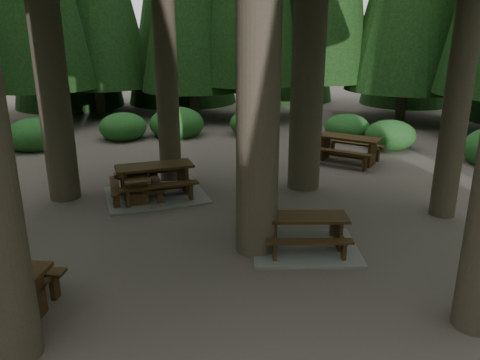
{
  "coord_description": "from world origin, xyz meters",
  "views": [
    {
      "loc": [
        0.21,
        -8.6,
        4.38
      ],
      "look_at": [
        0.5,
        1.49,
        1.1
      ],
      "focal_mm": 35.0,
      "sensor_mm": 36.0,
      "label": 1
    }
  ],
  "objects_px": {
    "picnic_table_c": "(155,185)",
    "picnic_table_a": "(305,238)",
    "picnic_table_b": "(136,182)",
    "picnic_table_d": "(348,145)"
  },
  "relations": [
    {
      "from": "picnic_table_b",
      "to": "picnic_table_d",
      "type": "bearing_deg",
      "value": -77.82
    },
    {
      "from": "picnic_table_b",
      "to": "picnic_table_a",
      "type": "bearing_deg",
      "value": -142.96
    },
    {
      "from": "picnic_table_a",
      "to": "picnic_table_c",
      "type": "xyz_separation_m",
      "value": [
        -3.57,
        3.32,
        0.07
      ]
    },
    {
      "from": "picnic_table_a",
      "to": "picnic_table_b",
      "type": "xyz_separation_m",
      "value": [
        -4.06,
        3.15,
        0.23
      ]
    },
    {
      "from": "picnic_table_a",
      "to": "picnic_table_d",
      "type": "relative_size",
      "value": 0.83
    },
    {
      "from": "picnic_table_a",
      "to": "picnic_table_c",
      "type": "distance_m",
      "value": 4.87
    },
    {
      "from": "picnic_table_a",
      "to": "picnic_table_c",
      "type": "bearing_deg",
      "value": 137.95
    },
    {
      "from": "picnic_table_c",
      "to": "picnic_table_d",
      "type": "bearing_deg",
      "value": 10.12
    },
    {
      "from": "picnic_table_b",
      "to": "picnic_table_c",
      "type": "relative_size",
      "value": 0.62
    },
    {
      "from": "picnic_table_c",
      "to": "picnic_table_a",
      "type": "bearing_deg",
      "value": -60.77
    }
  ]
}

